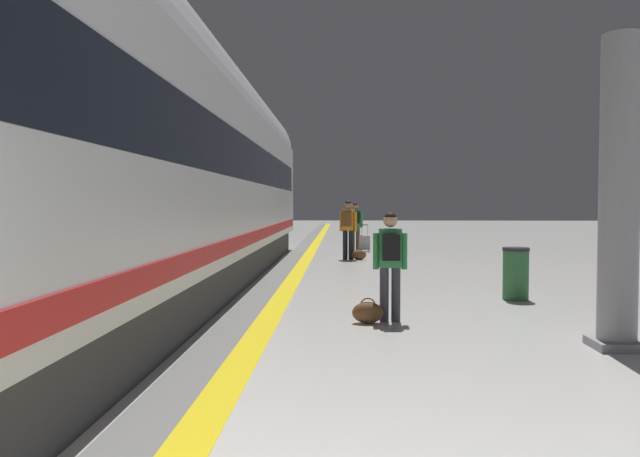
# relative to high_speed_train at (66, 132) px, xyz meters

# --- Properties ---
(safety_line_strip) EXTENTS (0.36, 80.00, 0.01)m
(safety_line_strip) POSITION_rel_high_speed_train_xyz_m (2.15, 4.17, -2.50)
(safety_line_strip) COLOR yellow
(safety_line_strip) RESTS_ON ground
(tactile_edge_band) EXTENTS (0.66, 80.00, 0.01)m
(tactile_edge_band) POSITION_rel_high_speed_train_xyz_m (1.80, 4.17, -2.50)
(tactile_edge_band) COLOR slate
(tactile_edge_band) RESTS_ON ground
(high_speed_train) EXTENTS (2.94, 32.77, 4.97)m
(high_speed_train) POSITION_rel_high_speed_train_xyz_m (0.00, 0.00, 0.00)
(high_speed_train) COLOR #38383D
(high_speed_train) RESTS_ON ground
(passenger_near) EXTENTS (0.49, 0.31, 1.56)m
(passenger_near) POSITION_rel_high_speed_train_xyz_m (3.91, 1.61, -1.58)
(passenger_near) COLOR #383842
(passenger_near) RESTS_ON ground
(duffel_bag_near) EXTENTS (0.44, 0.26, 0.36)m
(duffel_bag_near) POSITION_rel_high_speed_train_xyz_m (3.59, 1.47, -2.35)
(duffel_bag_near) COLOR brown
(duffel_bag_near) RESTS_ON ground
(passenger_mid) EXTENTS (0.52, 0.42, 1.76)m
(passenger_mid) POSITION_rel_high_speed_train_xyz_m (3.41, 11.45, -1.46)
(passenger_mid) COLOR black
(passenger_mid) RESTS_ON ground
(duffel_bag_mid) EXTENTS (0.44, 0.26, 0.36)m
(duffel_bag_mid) POSITION_rel_high_speed_train_xyz_m (3.74, 11.30, -2.35)
(duffel_bag_mid) COLOR brown
(duffel_bag_mid) RESTS_ON ground
(passenger_far) EXTENTS (0.53, 0.35, 1.71)m
(passenger_far) POSITION_rel_high_speed_train_xyz_m (3.71, 14.93, -1.49)
(passenger_far) COLOR brown
(passenger_far) RESTS_ON ground
(suitcase_far) EXTENTS (0.39, 0.26, 0.94)m
(suitcase_far) POSITION_rel_high_speed_train_xyz_m (4.03, 14.61, -2.20)
(suitcase_far) COLOR #9E9EA3
(suitcase_far) RESTS_ON ground
(platform_pillar) EXTENTS (0.56, 0.56, 3.60)m
(platform_pillar) POSITION_rel_high_speed_train_xyz_m (6.40, 0.05, -0.78)
(platform_pillar) COLOR gray
(platform_pillar) RESTS_ON ground
(waste_bin) EXTENTS (0.46, 0.46, 0.91)m
(waste_bin) POSITION_rel_high_speed_train_xyz_m (6.25, 3.71, -2.05)
(waste_bin) COLOR #2D6638
(waste_bin) RESTS_ON ground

